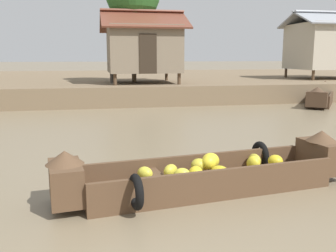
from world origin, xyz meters
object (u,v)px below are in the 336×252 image
at_px(stilt_house_mid_right, 331,45).
at_px(vendor_person, 113,64).
at_px(stilt_house_mid_left, 143,48).
at_px(banana_boat, 208,173).
at_px(fishing_skiff_distant, 321,97).

height_order(stilt_house_mid_right, vendor_person, stilt_house_mid_right).
bearing_deg(stilt_house_mid_left, stilt_house_mid_right, 7.14).
bearing_deg(stilt_house_mid_right, stilt_house_mid_left, -172.86).
relative_size(stilt_house_mid_left, stilt_house_mid_right, 0.81).
bearing_deg(banana_boat, stilt_house_mid_left, 86.99).
height_order(banana_boat, fishing_skiff_distant, fishing_skiff_distant).
xyz_separation_m(stilt_house_mid_left, stilt_house_mid_right, (11.49, 1.44, 0.23)).
bearing_deg(vendor_person, stilt_house_mid_left, -3.56).
height_order(fishing_skiff_distant, vendor_person, vendor_person).
bearing_deg(stilt_house_mid_left, fishing_skiff_distant, -20.58).
xyz_separation_m(fishing_skiff_distant, stilt_house_mid_left, (-8.10, 3.04, 2.30)).
bearing_deg(vendor_person, banana_boat, -86.54).
height_order(stilt_house_mid_left, stilt_house_mid_right, stilt_house_mid_right).
distance_m(fishing_skiff_distant, stilt_house_mid_right, 6.16).
height_order(banana_boat, vendor_person, vendor_person).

